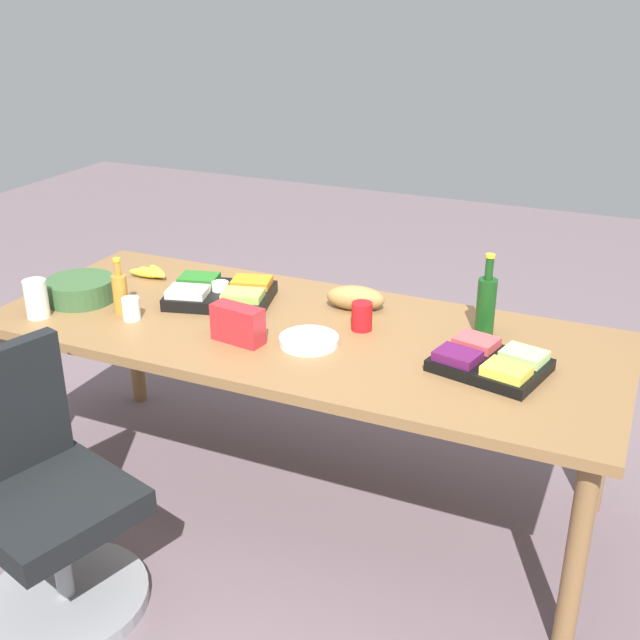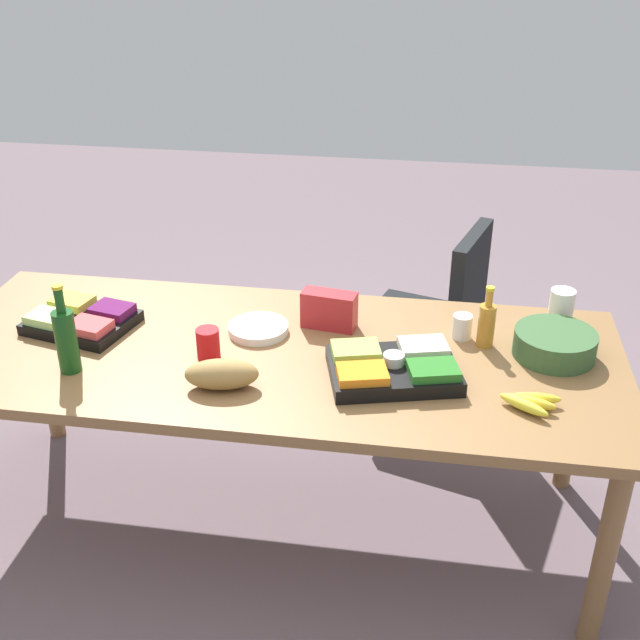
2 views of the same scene
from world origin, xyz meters
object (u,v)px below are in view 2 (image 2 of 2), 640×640
Objects in this scene: fruit_platter at (81,319)px; salad_bowl at (555,344)px; paper_plate_stack at (258,329)px; veggie_tray at (393,367)px; conference_table at (275,368)px; mayo_jar at (561,309)px; wine_bottle at (66,338)px; dressing_bottle at (487,323)px; chip_bag_red at (329,310)px; banana_bunch at (529,402)px; red_solo_cup at (208,344)px; office_chair at (428,342)px; bread_loaf at (222,374)px; paper_cup at (462,327)px.

fruit_platter is 1.47× the size of salad_bowl.
veggie_tray reaches higher than paper_plate_stack.
conference_table is 5.89× the size of fruit_platter.
wine_bottle is at bearing -161.20° from mayo_jar.
dressing_bottle is 0.57m from chip_bag_red.
fruit_platter is (-1.60, 0.28, 0.01)m from banana_bunch.
wine_bottle is at bearing -173.26° from veggie_tray.
chip_bag_red is (0.25, 0.08, 0.05)m from paper_plate_stack.
red_solo_cup is (-0.22, -0.08, 0.13)m from conference_table.
office_chair is 4.19× the size of paper_plate_stack.
bread_loaf is 0.76× the size of wine_bottle.
chip_bag_red reaches higher than salad_bowl.
red_solo_cup is at bearing 177.68° from veggie_tray.
chip_bag_red is (-0.49, 0.01, 0.02)m from paper_cup.
veggie_tray is at bearing 6.74° from wine_bottle.
conference_table is 0.76m from dressing_bottle.
chip_bag_red reaches higher than paper_cup.
paper_cup is at bearing 115.93° from banana_bunch.
office_chair is at bearing 106.08° from banana_bunch.
mayo_jar is at bearing 10.73° from paper_plate_stack.
paper_cup is 0.10m from dressing_bottle.
dressing_bottle is 0.96× the size of bread_loaf.
paper_cup is at bearing 5.75° from fruit_platter.
dressing_bottle reaches higher than banana_bunch.
banana_bunch is 0.42× the size of veggie_tray.
office_chair is 8.38× the size of red_solo_cup.
mayo_jar reaches higher than paper_plate_stack.
paper_plate_stack is (-0.94, 0.35, -0.01)m from banana_bunch.
red_solo_cup is 0.27× the size of fruit_platter.
dressing_bottle is at bearing 40.67° from veggie_tray.
conference_table is at bearing -173.04° from salad_bowl.
paper_cup is 0.39× the size of dressing_bottle.
office_chair reaches higher than red_solo_cup.
chip_bag_red is at bearing -117.88° from office_chair.
banana_bunch is 1.82× the size of red_solo_cup.
conference_table is 1.07m from mayo_jar.
mayo_jar is 1.11m from paper_plate_stack.
office_chair is 1.08m from paper_plate_stack.
banana_bunch is (0.85, -0.23, 0.10)m from conference_table.
wine_bottle is at bearing -72.87° from fruit_platter.
fruit_platter is at bearing -177.98° from salad_bowl.
conference_table is 0.17m from paper_plate_stack.
dressing_bottle is 1.44m from wine_bottle.
office_chair is at bearing 60.74° from bread_loaf.
office_chair is 4.60× the size of banana_bunch.
banana_bunch is 0.82m from chip_bag_red.
veggie_tray is 1.71× the size of salad_bowl.
paper_plate_stack is at bearing 155.79° from veggie_tray.
chip_bag_red is (-0.37, -0.70, 0.49)m from office_chair.
office_chair is at bearing 62.12° from chip_bag_red.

